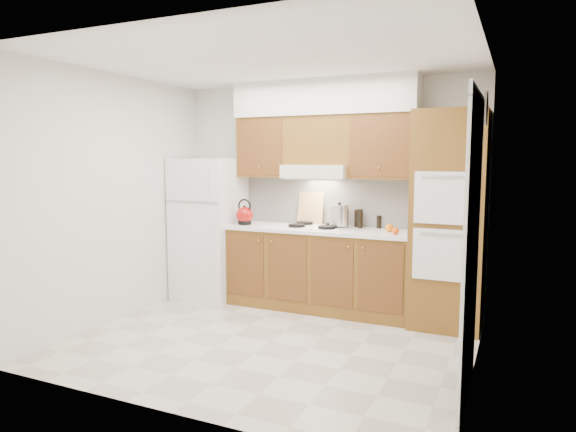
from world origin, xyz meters
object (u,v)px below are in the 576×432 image
(oven_cabinet, at_px, (449,220))
(stock_pot, at_px, (339,215))
(fridge, at_px, (210,228))
(kettle, at_px, (245,215))

(oven_cabinet, height_order, stock_pot, oven_cabinet)
(fridge, relative_size, stock_pot, 7.63)
(kettle, bearing_deg, fridge, 157.71)
(fridge, relative_size, oven_cabinet, 0.78)
(fridge, bearing_deg, oven_cabinet, 0.70)
(oven_cabinet, height_order, kettle, oven_cabinet)
(kettle, bearing_deg, stock_pot, -6.69)
(fridge, height_order, oven_cabinet, oven_cabinet)
(fridge, distance_m, kettle, 0.57)
(kettle, distance_m, stock_pot, 1.13)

